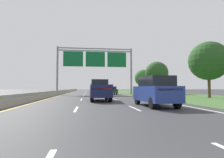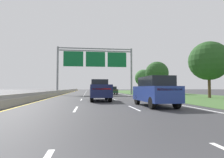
# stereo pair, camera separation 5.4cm
# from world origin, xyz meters

# --- Properties ---
(ground_plane) EXTENTS (220.00, 220.00, 0.00)m
(ground_plane) POSITION_xyz_m (0.00, 35.00, 0.00)
(ground_plane) COLOR #333335
(lane_striping) EXTENTS (11.96, 106.00, 0.01)m
(lane_striping) POSITION_xyz_m (0.00, 34.54, 0.00)
(lane_striping) COLOR white
(lane_striping) RESTS_ON ground
(grass_verge_right) EXTENTS (14.00, 110.00, 0.02)m
(grass_verge_right) POSITION_xyz_m (13.95, 35.00, 0.01)
(grass_verge_right) COLOR #3D602D
(grass_verge_right) RESTS_ON ground
(median_barrier_concrete) EXTENTS (0.60, 110.00, 0.85)m
(median_barrier_concrete) POSITION_xyz_m (-6.60, 35.00, 0.35)
(median_barrier_concrete) COLOR #99968E
(median_barrier_concrete) RESTS_ON ground
(overhead_sign_gantry) EXTENTS (15.06, 0.42, 9.39)m
(overhead_sign_gantry) POSITION_xyz_m (0.30, 35.23, 6.64)
(overhead_sign_gantry) COLOR gray
(overhead_sign_gantry) RESTS_ON ground
(pickup_truck_navy) EXTENTS (2.01, 5.40, 2.20)m
(pickup_truck_navy) POSITION_xyz_m (0.09, 17.72, 1.07)
(pickup_truck_navy) COLOR #161E47
(pickup_truck_navy) RESTS_ON ground
(car_silver_centre_lane_sedan) EXTENTS (1.85, 4.41, 1.57)m
(car_silver_centre_lane_sedan) POSITION_xyz_m (0.22, 42.38, 0.82)
(car_silver_centre_lane_sedan) COLOR #B2B5BA
(car_silver_centre_lane_sedan) RESTS_ON ground
(car_blue_right_lane_suv) EXTENTS (2.02, 4.75, 2.11)m
(car_blue_right_lane_suv) POSITION_xyz_m (3.62, 11.42, 1.10)
(car_blue_right_lane_suv) COLOR navy
(car_blue_right_lane_suv) RESTS_ON ground
(car_darkgreen_right_lane_sedan) EXTENTS (1.88, 4.43, 1.57)m
(car_darkgreen_right_lane_sedan) POSITION_xyz_m (3.59, 35.23, 0.82)
(car_darkgreen_right_lane_sedan) COLOR #193D23
(car_darkgreen_right_lane_sedan) RESTS_ON ground
(roadside_tree_near) EXTENTS (5.09, 5.09, 7.41)m
(roadside_tree_near) POSITION_xyz_m (14.66, 20.97, 4.86)
(roadside_tree_near) COLOR #4C3823
(roadside_tree_near) RESTS_ON ground
(roadside_tree_mid) EXTENTS (4.97, 4.97, 7.03)m
(roadside_tree_mid) POSITION_xyz_m (13.74, 36.97, 4.53)
(roadside_tree_mid) COLOR #4C3823
(roadside_tree_mid) RESTS_ON ground
(roadside_tree_far) EXTENTS (4.84, 4.84, 6.57)m
(roadside_tree_far) POSITION_xyz_m (14.58, 49.59, 4.15)
(roadside_tree_far) COLOR #4C3823
(roadside_tree_far) RESTS_ON ground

